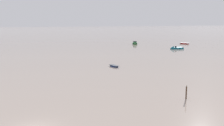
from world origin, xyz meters
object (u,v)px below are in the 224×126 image
at_px(rowboat_moored_4, 184,43).
at_px(mooring_post_near, 186,93).
at_px(motorboat_moored_0, 175,48).
at_px(motorboat_moored_1, 135,43).
at_px(rowboat_moored_0, 114,66).

bearing_deg(rowboat_moored_4, mooring_post_near, 113.19).
bearing_deg(motorboat_moored_0, motorboat_moored_1, -71.73).
distance_m(motorboat_moored_1, mooring_post_near, 81.54).
relative_size(motorboat_moored_0, mooring_post_near, 2.53).
distance_m(rowboat_moored_0, motorboat_moored_1, 57.40).
height_order(rowboat_moored_4, mooring_post_near, mooring_post_near).
height_order(rowboat_moored_4, motorboat_moored_1, motorboat_moored_1).
relative_size(rowboat_moored_4, motorboat_moored_1, 0.77).
xyz_separation_m(rowboat_moored_4, motorboat_moored_1, (-21.52, 5.61, 0.13)).
bearing_deg(mooring_post_near, rowboat_moored_4, 56.61).
xyz_separation_m(rowboat_moored_4, motorboat_moored_0, (-15.27, -17.28, 0.05)).
bearing_deg(rowboat_moored_0, rowboat_moored_4, 117.01).
bearing_deg(rowboat_moored_4, rowboat_moored_0, 99.54).
distance_m(motorboat_moored_0, motorboat_moored_1, 23.73).
xyz_separation_m(rowboat_moored_0, mooring_post_near, (1.14, -26.66, 0.75)).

